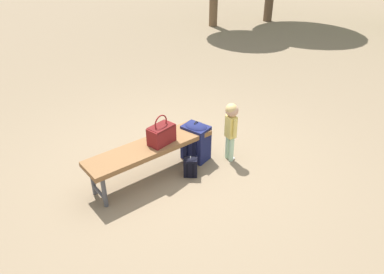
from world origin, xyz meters
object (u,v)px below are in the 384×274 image
at_px(handbag, 161,134).
at_px(child_standing, 231,123).
at_px(backpack_small, 190,166).
at_px(park_bench, 150,149).
at_px(backpack_large, 196,140).

bearing_deg(handbag, child_standing, -5.71).
bearing_deg(backpack_small, park_bench, 155.65).
distance_m(backpack_large, backpack_small, 0.41).
bearing_deg(child_standing, park_bench, 174.45).
bearing_deg(backpack_large, backpack_small, -127.23).
xyz_separation_m(park_bench, child_standing, (1.05, -0.10, 0.14)).
relative_size(backpack_large, backpack_small, 1.99).
height_order(handbag, backpack_small, handbag).
bearing_deg(backpack_large, child_standing, -29.38).
relative_size(child_standing, backpack_large, 1.46).
bearing_deg(park_bench, handbag, -4.58).
bearing_deg(handbag, backpack_large, 13.47).
bearing_deg(child_standing, backpack_large, 150.62).
xyz_separation_m(park_bench, backpack_small, (0.43, -0.20, -0.25)).
height_order(park_bench, handbag, handbag).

